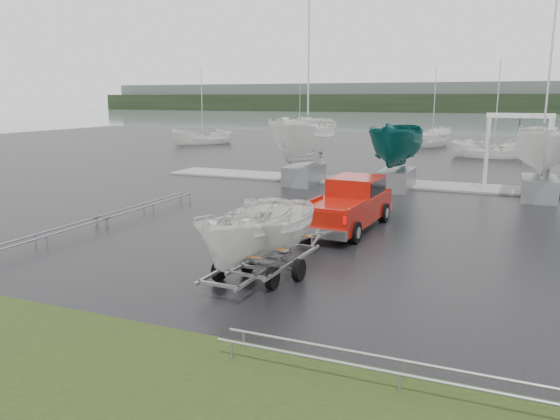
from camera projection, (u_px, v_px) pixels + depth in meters
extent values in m
plane|color=black|center=(339.00, 237.00, 19.59)|extent=(120.00, 120.00, 0.00)
plane|color=slate|center=(483.00, 122.00, 109.80)|extent=(300.00, 300.00, 0.00)
plane|color=black|center=(159.00, 381.00, 9.66)|extent=(40.00, 40.00, 0.00)
cube|color=gray|center=(405.00, 184.00, 31.30)|extent=(30.00, 3.00, 0.12)
cube|color=black|center=(496.00, 104.00, 172.34)|extent=(300.00, 8.00, 6.00)
cube|color=#4C5651|center=(497.00, 97.00, 179.15)|extent=(300.00, 6.00, 10.00)
cube|color=maroon|center=(347.00, 210.00, 20.63)|extent=(2.23, 5.66, 0.91)
cube|color=maroon|center=(356.00, 187.00, 21.37)|extent=(1.90, 2.30, 0.81)
cube|color=black|center=(356.00, 186.00, 21.36)|extent=(1.91, 2.06, 0.53)
cube|color=silver|center=(319.00, 233.00, 18.20)|extent=(1.94, 0.28, 0.34)
cylinder|color=black|center=(341.00, 209.00, 22.70)|extent=(0.33, 0.78, 0.77)
cylinder|color=black|center=(384.00, 213.00, 21.91)|extent=(0.33, 0.78, 0.77)
cylinder|color=black|center=(306.00, 227.00, 19.50)|extent=(0.33, 0.78, 0.77)
cylinder|color=black|center=(355.00, 232.00, 18.71)|extent=(0.33, 0.78, 0.77)
cube|color=gray|center=(259.00, 257.00, 15.64)|extent=(0.29, 3.60, 0.08)
cube|color=gray|center=(294.00, 262.00, 15.16)|extent=(0.29, 3.60, 0.08)
cylinder|color=gray|center=(273.00, 266.00, 15.25)|extent=(1.60, 0.17, 0.08)
cylinder|color=black|center=(248.00, 262.00, 15.60)|extent=(0.21, 0.61, 0.60)
cylinder|color=black|center=(299.00, 270.00, 14.91)|extent=(0.21, 0.61, 0.60)
imported|color=silver|center=(276.00, 189.00, 14.99)|extent=(1.56, 1.60, 3.92)
cube|color=#F06007|center=(288.00, 234.00, 15.99)|extent=(1.55, 0.13, 0.03)
cube|color=#F06007|center=(263.00, 247.00, 14.58)|extent=(1.55, 0.13, 0.03)
cube|color=gray|center=(231.00, 264.00, 14.93)|extent=(0.15, 3.60, 0.08)
cube|color=gray|center=(267.00, 269.00, 14.49)|extent=(0.15, 3.60, 0.08)
cylinder|color=gray|center=(245.00, 274.00, 14.56)|extent=(1.60, 0.11, 0.08)
cylinder|color=black|center=(219.00, 270.00, 14.88)|extent=(0.19, 0.60, 0.60)
cylinder|color=black|center=(272.00, 278.00, 14.24)|extent=(0.19, 0.60, 0.60)
imported|color=silver|center=(248.00, 186.00, 14.26)|extent=(1.67, 1.71, 4.35)
cube|color=#F06007|center=(261.00, 240.00, 15.31)|extent=(1.55, 0.07, 0.03)
cube|color=#F06007|center=(234.00, 255.00, 13.88)|extent=(1.55, 0.07, 0.03)
cylinder|color=silver|center=(486.00, 154.00, 28.56)|extent=(0.16, 0.58, 3.99)
cylinder|color=silver|center=(487.00, 152.00, 30.01)|extent=(0.16, 0.58, 3.99)
cylinder|color=silver|center=(549.00, 157.00, 27.42)|extent=(0.16, 0.58, 3.99)
cylinder|color=silver|center=(548.00, 154.00, 28.86)|extent=(0.16, 0.58, 3.99)
cube|color=silver|center=(520.00, 116.00, 28.31)|extent=(3.30, 0.25, 0.25)
cube|color=gray|center=(304.00, 175.00, 31.46)|extent=(1.60, 3.20, 1.10)
imported|color=silver|center=(305.00, 100.00, 30.61)|extent=(2.77, 2.85, 7.37)
cylinder|color=#B2B2B7|center=(309.00, 51.00, 30.52)|extent=(0.10, 0.10, 7.00)
cube|color=gray|center=(396.00, 179.00, 29.64)|extent=(1.60, 3.20, 1.10)
imported|color=#0A4C47|center=(399.00, 108.00, 28.86)|extent=(2.47, 2.54, 6.58)
cube|color=gray|center=(539.00, 188.00, 26.78)|extent=(1.60, 3.20, 1.10)
imported|color=silver|center=(547.00, 108.00, 25.99)|extent=(2.52, 2.59, 6.71)
cylinder|color=#B2B2B7|center=(552.00, 49.00, 25.89)|extent=(0.10, 0.10, 7.00)
cylinder|color=gray|center=(153.00, 205.00, 23.75)|extent=(0.06, 6.50, 0.06)
cylinder|color=gray|center=(144.00, 204.00, 23.94)|extent=(0.06, 6.50, 0.06)
cylinder|color=gray|center=(46.00, 236.00, 18.34)|extent=(0.06, 6.50, 0.06)
cylinder|color=gray|center=(35.00, 235.00, 18.53)|extent=(0.06, 6.50, 0.06)
cylinder|color=gray|center=(400.00, 374.00, 9.19)|extent=(7.00, 0.06, 0.06)
cylinder|color=gray|center=(405.00, 361.00, 9.65)|extent=(7.00, 0.06, 0.06)
imported|color=silver|center=(203.00, 144.00, 58.79)|extent=(3.60, 3.60, 6.68)
cylinder|color=#B2B2B7|center=(202.00, 106.00, 57.98)|extent=(0.08, 0.08, 8.00)
imported|color=silver|center=(432.00, 146.00, 56.77)|extent=(3.24, 3.31, 7.48)
cylinder|color=#B2B2B7|center=(434.00, 107.00, 55.96)|extent=(0.08, 0.08, 8.00)
imported|color=silver|center=(493.00, 158.00, 45.45)|extent=(3.06, 3.00, 6.98)
cylinder|color=#B2B2B7|center=(497.00, 109.00, 44.64)|extent=(0.08, 0.08, 8.00)
imported|color=silver|center=(300.00, 128.00, 90.52)|extent=(2.99, 3.04, 6.80)
cylinder|color=#B2B2B7|center=(300.00, 103.00, 89.71)|extent=(0.08, 0.08, 8.00)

